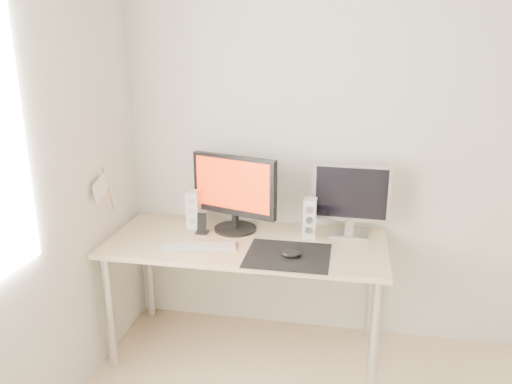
{
  "coord_description": "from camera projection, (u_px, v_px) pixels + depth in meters",
  "views": [
    {
      "loc": [
        -0.37,
        -1.24,
        1.83
      ],
      "look_at": [
        -0.88,
        1.44,
        1.01
      ],
      "focal_mm": 35.0,
      "sensor_mm": 36.0,
      "label": 1
    }
  ],
  "objects": [
    {
      "name": "wall_back",
      "position": [
        414.0,
        146.0,
        2.91
      ],
      "size": [
        3.5,
        0.0,
        3.5
      ],
      "primitive_type": "plane",
      "rotation": [
        1.57,
        0.0,
        0.0
      ],
      "color": "silver",
      "rests_on": "ground"
    },
    {
      "name": "mousepad",
      "position": [
        288.0,
        255.0,
        2.68
      ],
      "size": [
        0.45,
        0.4,
        0.0
      ],
      "primitive_type": "cube",
      "color": "black",
      "rests_on": "desk"
    },
    {
      "name": "mouse",
      "position": [
        291.0,
        254.0,
        2.64
      ],
      "size": [
        0.11,
        0.06,
        0.04
      ],
      "primitive_type": "ellipsoid",
      "color": "black",
      "rests_on": "mousepad"
    },
    {
      "name": "desk",
      "position": [
        246.0,
        253.0,
        2.9
      ],
      "size": [
        1.6,
        0.7,
        0.73
      ],
      "color": "#D1B587",
      "rests_on": "ground"
    },
    {
      "name": "main_monitor",
      "position": [
        234.0,
        191.0,
        2.97
      ],
      "size": [
        0.54,
        0.33,
        0.47
      ],
      "color": "black",
      "rests_on": "desk"
    },
    {
      "name": "second_monitor",
      "position": [
        351.0,
        196.0,
        2.9
      ],
      "size": [
        0.45,
        0.17,
        0.43
      ],
      "color": "silver",
      "rests_on": "desk"
    },
    {
      "name": "speaker_left",
      "position": [
        194.0,
        209.0,
        3.06
      ],
      "size": [
        0.07,
        0.09,
        0.23
      ],
      "color": "white",
      "rests_on": "desk"
    },
    {
      "name": "speaker_right",
      "position": [
        310.0,
        218.0,
        2.91
      ],
      "size": [
        0.07,
        0.09,
        0.23
      ],
      "color": "white",
      "rests_on": "desk"
    },
    {
      "name": "keyboard",
      "position": [
        200.0,
        247.0,
        2.78
      ],
      "size": [
        0.44,
        0.21,
        0.02
      ],
      "color": "silver",
      "rests_on": "desk"
    },
    {
      "name": "phone_dock",
      "position": [
        202.0,
        227.0,
        2.98
      ],
      "size": [
        0.07,
        0.06,
        0.13
      ],
      "color": "black",
      "rests_on": "desk"
    },
    {
      "name": "pennant",
      "position": [
        103.0,
        188.0,
        2.8
      ],
      "size": [
        0.01,
        0.23,
        0.29
      ],
      "color": "#A57F54",
      "rests_on": "wall_left"
    }
  ]
}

